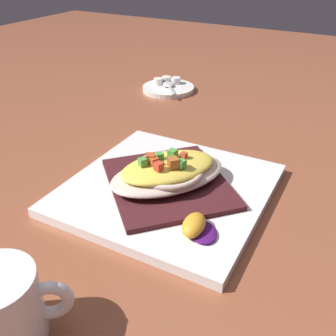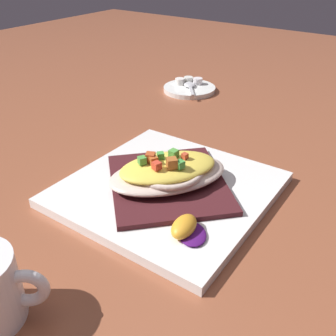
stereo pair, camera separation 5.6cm
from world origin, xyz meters
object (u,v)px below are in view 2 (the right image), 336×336
spoon (190,85)px  creamer_cup_0 (198,81)px  creamer_saucer (189,89)px  orange_garnish (186,228)px  creamer_cup_2 (180,81)px  square_plate (168,189)px  creamer_cup_1 (188,80)px  gratin_dish (168,171)px

spoon → creamer_cup_0: creamer_cup_0 is taller
spoon → creamer_saucer: bearing=-51.3°
orange_garnish → creamer_cup_2: bearing=-55.3°
square_plate → creamer_saucer: 0.46m
creamer_saucer → creamer_cup_0: size_ratio=5.46×
creamer_saucer → creamer_cup_1: size_ratio=5.46×
gratin_dish → orange_garnish: (-0.08, 0.08, -0.02)m
gratin_dish → creamer_saucer: (0.22, -0.41, -0.03)m
square_plate → orange_garnish: bearing=137.0°
gratin_dish → orange_garnish: 0.11m
creamer_cup_1 → gratin_dish: bearing=119.3°
spoon → creamer_cup_1: (0.02, -0.03, 0.00)m
orange_garnish → creamer_saucer: 0.57m
creamer_saucer → creamer_cup_1: 0.03m
square_plate → creamer_cup_1: (0.24, -0.43, 0.01)m
orange_garnish → creamer_cup_1: 0.60m
creamer_cup_0 → square_plate: bearing=116.4°
orange_garnish → creamer_cup_2: (0.33, -0.48, -0.00)m
gratin_dish → orange_garnish: size_ratio=3.43×
orange_garnish → gratin_dish: bearing=-43.0°
orange_garnish → spoon: (0.30, -0.48, -0.01)m
creamer_cup_1 → square_plate: bearing=119.3°
gratin_dish → creamer_cup_0: gratin_dish is taller
gratin_dish → spoon: 0.46m
creamer_cup_2 → square_plate: bearing=121.8°
gratin_dish → creamer_cup_2: (0.25, -0.41, -0.02)m
creamer_cup_0 → creamer_cup_1: bearing=12.9°
square_plate → creamer_cup_2: bearing=-58.2°
creamer_cup_1 → creamer_cup_2: size_ratio=1.00×
creamer_saucer → creamer_cup_2: creamer_cup_2 is taller
square_plate → creamer_cup_1: 0.49m
square_plate → spoon: 0.46m
creamer_cup_0 → creamer_saucer: bearing=77.1°
gratin_dish → spoon: (0.22, -0.40, -0.02)m
gratin_dish → orange_garnish: gratin_dish is taller
creamer_saucer → creamer_cup_2: (0.03, 0.00, 0.01)m
creamer_saucer → spoon: bearing=128.7°
creamer_cup_1 → creamer_saucer: bearing=128.7°
creamer_cup_1 → creamer_cup_2: 0.03m
creamer_cup_0 → creamer_cup_1: same height
spoon → creamer_cup_1: creamer_cup_1 is taller
orange_garnish → spoon: orange_garnish is taller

